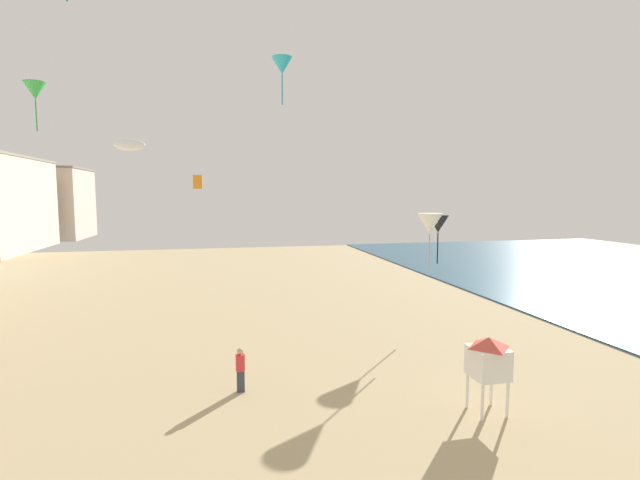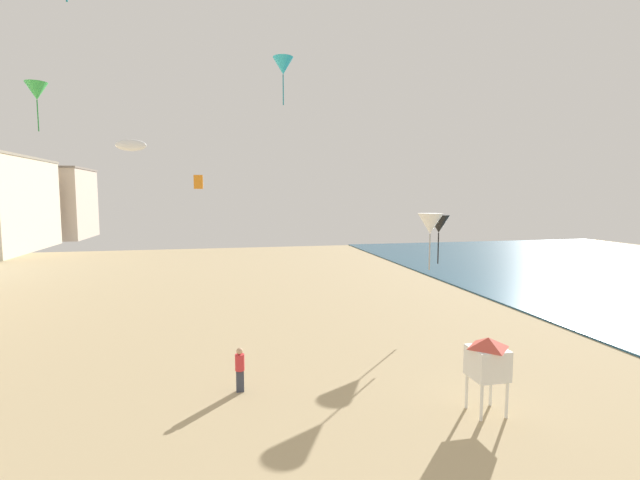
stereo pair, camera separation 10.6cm
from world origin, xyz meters
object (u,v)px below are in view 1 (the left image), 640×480
Objects in this scene: kite_black_delta at (438,224)px; kite_orange_box at (198,182)px; kite_cyan_delta at (282,66)px; kite_white_delta at (430,224)px; kite_flyer at (240,367)px; lifeguard_stand at (488,358)px; kite_green_delta at (35,91)px; kite_white_parafoil at (130,145)px.

kite_orange_box reaches higher than kite_black_delta.
kite_orange_box is (-6.31, -9.85, -9.49)m from kite_cyan_delta.
kite_white_delta is 20.26m from kite_cyan_delta.
kite_flyer is 0.44× the size of kite_cyan_delta.
lifeguard_stand is 30.81m from kite_green_delta.
kite_green_delta is at bearing 159.53° from kite_black_delta.
kite_flyer is at bearing -145.68° from kite_black_delta.
lifeguard_stand is 1.34× the size of kite_white_parafoil.
lifeguard_stand is 0.69× the size of kite_cyan_delta.
kite_orange_box is (-1.79, 11.07, 7.00)m from kite_flyer.
kite_white_delta reaches higher than kite_flyer.
kite_flyer is 0.53× the size of kite_green_delta.
kite_green_delta is at bearing 157.72° from kite_flyer.
kite_orange_box is at bearing 167.53° from kite_black_delta.
kite_white_parafoil is 19.98m from kite_black_delta.
kite_flyer is at bearing -68.30° from kite_white_parafoil.
kite_white_parafoil is (-13.98, 18.78, 8.53)m from lifeguard_stand.
lifeguard_stand is 24.92m from kite_white_parafoil.
kite_black_delta reaches higher than kite_flyer.
kite_green_delta reaches higher than lifeguard_stand.
kite_flyer is 27.01m from kite_cyan_delta.
kite_white_parafoil is (-6.13, 15.40, 9.45)m from kite_flyer.
kite_cyan_delta is (-5.40, 15.62, 11.71)m from kite_white_delta.
kite_green_delta is at bearing 150.03° from kite_orange_box.
kite_orange_box is at bearing 153.76° from kite_white_delta.
kite_cyan_delta is at bearing 13.55° from kite_green_delta.
kite_green_delta is at bearing 130.67° from lifeguard_stand.
lifeguard_stand is (7.85, -3.39, 0.92)m from kite_flyer.
kite_black_delta is at bearing 66.80° from kite_flyer.
kite_flyer is 0.86× the size of kite_white_parafoil.
kite_white_parafoil reaches higher than lifeguard_stand.
kite_cyan_delta reaches higher than kite_white_parafoil.
kite_white_delta is at bearing -28.01° from kite_green_delta.
kite_flyer is at bearing 153.06° from lifeguard_stand.
kite_white_delta is at bearing -124.18° from kite_black_delta.
kite_green_delta is at bearing 151.99° from kite_white_delta.
kite_orange_box is (-9.64, 14.45, 6.08)m from lifeguard_stand.
kite_cyan_delta reaches higher than lifeguard_stand.
kite_white_parafoil is 6.95m from kite_green_delta.
kite_black_delta is at bearing -12.47° from kite_orange_box.
lifeguard_stand is 0.89× the size of kite_black_delta.
kite_white_delta is at bearing -70.94° from kite_cyan_delta.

